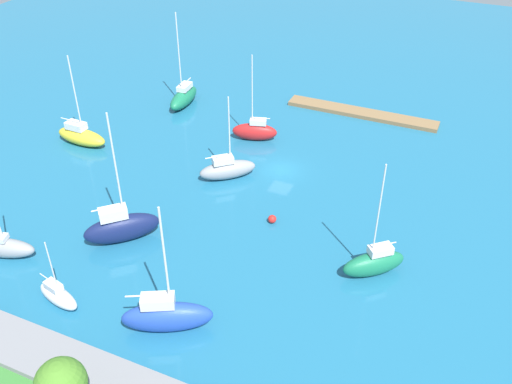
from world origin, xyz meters
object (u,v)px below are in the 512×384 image
sailboat_green_lone_north (374,262)px  mooring_buoy_red (272,219)px  sailboat_green_lone_south (184,97)px  sailboat_white_far_south (58,295)px  pier_dock (362,113)px  sailboat_yellow_far_north (81,136)px  park_tree_center (61,383)px  sailboat_navy_inner_mooring (121,227)px  sailboat_red_mid_basin (255,131)px  sailboat_blue_off_beacon (167,315)px  sailboat_gray_near_pier (227,169)px  sailboat_gray_along_channel (3,247)px

sailboat_green_lone_north → mooring_buoy_red: size_ratio=13.57×
sailboat_green_lone_south → sailboat_white_far_south: bearing=9.6°
pier_dock → sailboat_yellow_far_north: (30.05, 22.01, 0.91)m
sailboat_green_lone_north → park_tree_center: bearing=17.1°
pier_dock → park_tree_center: park_tree_center is taller
sailboat_green_lone_north → mooring_buoy_red: (11.21, -3.26, -0.85)m
sailboat_navy_inner_mooring → sailboat_red_mid_basin: 23.76m
sailboat_blue_off_beacon → sailboat_navy_inner_mooring: bearing=113.8°
sailboat_yellow_far_north → sailboat_navy_inner_mooring: size_ratio=0.85×
park_tree_center → sailboat_navy_inner_mooring: bearing=-64.2°
pier_dock → sailboat_navy_inner_mooring: (14.32, 35.72, 1.35)m
park_tree_center → sailboat_green_lone_north: sailboat_green_lone_north is taller
sailboat_yellow_far_north → sailboat_red_mid_basin: sailboat_yellow_far_north is taller
mooring_buoy_red → sailboat_yellow_far_north: bearing=-10.7°
sailboat_blue_off_beacon → sailboat_green_lone_south: 41.42m
park_tree_center → sailboat_blue_off_beacon: (-1.11, -10.27, -3.50)m
pier_dock → park_tree_center: 54.43m
sailboat_white_far_south → sailboat_gray_near_pier: size_ratio=0.68×
sailboat_yellow_far_north → sailboat_blue_off_beacon: 33.55m
pier_dock → sailboat_white_far_south: bearing=72.2°
sailboat_green_lone_north → sailboat_blue_off_beacon: bearing=3.2°
sailboat_red_mid_basin → sailboat_blue_off_beacon: bearing=84.2°
sailboat_green_lone_north → sailboat_gray_along_channel: (32.33, 11.63, -0.22)m
sailboat_yellow_far_north → mooring_buoy_red: size_ratio=13.48×
sailboat_green_lone_north → mooring_buoy_red: bearing=-57.0°
sailboat_gray_along_channel → sailboat_green_lone_south: bearing=74.9°
sailboat_white_far_south → sailboat_green_lone_south: (9.46, -37.78, 0.43)m
park_tree_center → sailboat_white_far_south: sailboat_white_far_south is taller
sailboat_gray_along_channel → sailboat_red_mid_basin: bearing=51.0°
sailboat_gray_along_channel → mooring_buoy_red: 25.84m
sailboat_green_lone_south → sailboat_gray_near_pier: (-14.02, 14.51, -0.07)m
pier_dock → mooring_buoy_red: 27.37m
sailboat_red_mid_basin → sailboat_white_far_south: bearing=66.3°
sailboat_gray_along_channel → sailboat_yellow_far_north: sailboat_yellow_far_north is taller
sailboat_green_lone_south → sailboat_gray_along_channel: bearing=-3.2°
sailboat_green_lone_north → sailboat_green_lone_south: size_ratio=0.88×
sailboat_green_lone_north → sailboat_green_lone_south: bearing=-76.1°
sailboat_red_mid_basin → sailboat_green_lone_south: sailboat_green_lone_south is taller
sailboat_yellow_far_north → sailboat_navy_inner_mooring: 20.87m
pier_dock → sailboat_gray_along_channel: 48.12m
sailboat_blue_off_beacon → mooring_buoy_red: bearing=54.3°
sailboat_yellow_far_north → sailboat_gray_near_pier: (-20.16, -0.38, 0.00)m
sailboat_red_mid_basin → mooring_buoy_red: sailboat_red_mid_basin is taller
mooring_buoy_red → sailboat_red_mid_basin: bearing=-60.2°
park_tree_center → sailboat_blue_off_beacon: sailboat_blue_off_beacon is taller
sailboat_navy_inner_mooring → mooring_buoy_red: size_ratio=15.89×
sailboat_gray_near_pier → sailboat_navy_inner_mooring: bearing=-148.7°
pier_dock → sailboat_white_far_south: 47.17m
park_tree_center → sailboat_yellow_far_north: size_ratio=0.49×
sailboat_gray_along_channel → sailboat_white_far_south: (-8.70, 2.72, -0.25)m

